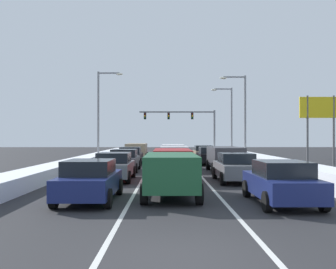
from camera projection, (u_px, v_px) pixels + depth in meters
The scene contains 25 objects.
ground_plane at pixel (172, 171), 27.10m from camera, with size 127.25×127.25×0.00m, color #28282B.
lane_stripe_between_right_lane_and_center_lane at pixel (192, 166), 32.01m from camera, with size 0.14×53.84×0.01m, color silver.
lane_stripe_between_center_lane_and_left_lane at pixel (150, 166), 31.99m from camera, with size 0.14×53.84×0.01m, color silver.
snow_bank_right_shoulder at pixel (256, 160), 32.04m from camera, with size 1.73×53.84×0.88m, color white.
snow_bank_left_shoulder at pixel (85, 161), 31.96m from camera, with size 1.66×53.84×0.72m, color white.
sedan_navy_right_lane_nearest at pixel (281, 182), 13.73m from camera, with size 2.00×4.50×1.51m.
sedan_gray_right_lane_second at pixel (236, 167), 20.51m from camera, with size 2.00×4.50×1.51m.
suv_charcoal_right_lane_third at pixel (225, 157), 26.40m from camera, with size 2.16×4.90×1.67m.
sedan_black_right_lane_fourth at pixel (209, 156), 33.04m from camera, with size 2.00×4.50×1.51m.
sedan_tan_right_lane_fifth at pixel (203, 153), 39.15m from camera, with size 2.00×4.50×1.51m.
suv_green_center_lane_nearest at pixel (171, 171), 15.26m from camera, with size 2.16×4.90×1.67m.
suv_red_center_lane_second at pixel (172, 161), 21.38m from camera, with size 2.16×4.90×1.67m.
suv_silver_center_lane_third at pixel (174, 155), 28.18m from camera, with size 2.16×4.90×1.67m.
suv_white_center_lane_fourth at pixel (173, 152), 34.92m from camera, with size 2.16×4.90×1.67m.
sedan_maroon_center_lane_fifth at pixel (170, 152), 41.16m from camera, with size 2.00×4.50×1.51m.
sedan_navy_left_lane_nearest at pixel (90, 180), 14.34m from camera, with size 2.00×4.50×1.51m.
sedan_gray_left_lane_second at pixel (114, 166), 21.12m from camera, with size 2.00×4.50×1.51m.
sedan_charcoal_left_lane_third at pixel (124, 160), 26.81m from camera, with size 2.00×4.50×1.51m.
sedan_black_left_lane_fourth at pixel (131, 156), 32.82m from camera, with size 2.00×4.50×1.51m.
suv_tan_left_lane_fifth at pixel (137, 150), 40.03m from camera, with size 2.16×4.90×1.67m.
traffic_light_gantry at pixel (188, 120), 56.50m from camera, with size 10.94×0.47×6.20m.
street_lamp_right_near at pixel (242, 110), 39.41m from camera, with size 2.66×0.36×8.53m.
street_lamp_right_mid at pixel (229, 115), 49.20m from camera, with size 2.66×0.36×8.52m.
street_lamp_left_mid at pixel (101, 108), 40.66m from camera, with size 2.66×0.36×9.13m.
roadside_sign_right at pixel (321, 115), 29.85m from camera, with size 3.20×0.16×5.50m.
Camera 1 is at (-0.40, -7.54, 2.34)m, focal length 42.00 mm.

